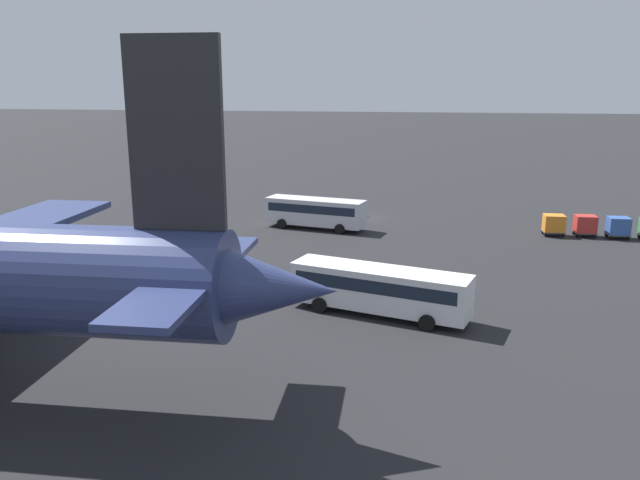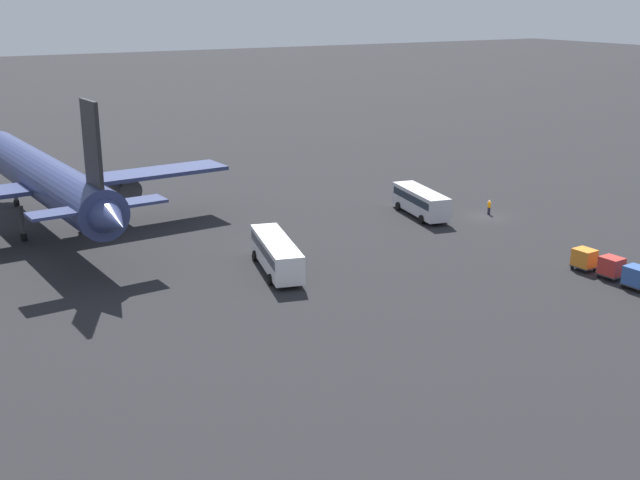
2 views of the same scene
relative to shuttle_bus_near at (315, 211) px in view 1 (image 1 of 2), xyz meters
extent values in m
plane|color=#232326|center=(-4.04, -6.50, -1.84)|extent=(600.00, 600.00, 0.00)
cone|color=navy|center=(-5.82, 37.71, 4.29)|extent=(6.42, 4.67, 4.25)
cube|color=navy|center=(13.49, 27.91, 3.70)|extent=(6.18, 17.85, 0.44)
cube|color=#262628|center=(-2.50, 37.95, 10.43)|extent=(3.83, 0.63, 7.55)
cube|color=navy|center=(-2.88, 37.92, 4.77)|extent=(3.52, 12.43, 0.28)
cube|color=silver|center=(0.00, 0.00, -0.09)|extent=(10.49, 4.52, 2.61)
cube|color=#192333|center=(0.00, 0.00, 0.37)|extent=(9.70, 4.41, 0.84)
cylinder|color=black|center=(3.36, 0.78, -1.34)|extent=(1.04, 0.48, 1.00)
cylinder|color=black|center=(2.84, -1.96, -1.34)|extent=(1.04, 0.48, 1.00)
cylinder|color=black|center=(-2.84, 1.96, -1.34)|extent=(1.04, 0.48, 1.00)
cylinder|color=black|center=(-3.36, -0.78, -1.34)|extent=(1.04, 0.48, 1.00)
cube|color=white|center=(-9.11, 23.45, -0.11)|extent=(11.73, 5.38, 2.57)
cube|color=#192333|center=(-9.11, 23.45, 0.34)|extent=(10.85, 5.19, 0.82)
cylinder|color=black|center=(-5.34, 23.89, -1.34)|extent=(1.04, 0.54, 1.00)
cylinder|color=black|center=(-6.02, 21.24, -1.34)|extent=(1.04, 0.54, 1.00)
cylinder|color=black|center=(-12.21, 25.65, -1.34)|extent=(1.04, 0.54, 1.00)
cylinder|color=black|center=(-12.89, 23.00, -1.34)|extent=(1.04, 0.54, 1.00)
cylinder|color=#1E1E2D|center=(-3.54, -7.35, -1.42)|extent=(0.32, 0.32, 0.85)
cylinder|color=orange|center=(-3.54, -7.35, -0.67)|extent=(0.38, 0.38, 0.65)
sphere|color=tan|center=(-3.54, -7.35, -0.22)|extent=(0.24, 0.24, 0.24)
cylinder|color=black|center=(-31.27, -2.07, -1.66)|extent=(0.37, 0.15, 0.36)
cube|color=#38383D|center=(-29.16, -1.53, -1.43)|extent=(2.11, 1.82, 0.10)
cube|color=#33569E|center=(-29.16, -1.53, -0.58)|extent=(2.01, 1.73, 1.60)
cylinder|color=black|center=(-28.44, -0.84, -1.66)|extent=(0.37, 0.15, 0.36)
cylinder|color=black|center=(-28.35, -2.12, -1.66)|extent=(0.37, 0.15, 0.36)
cylinder|color=black|center=(-29.96, -0.95, -1.66)|extent=(0.37, 0.15, 0.36)
cylinder|color=black|center=(-29.87, -2.22, -1.66)|extent=(0.37, 0.15, 0.36)
cube|color=#38383D|center=(-26.24, -1.78, -1.43)|extent=(2.11, 1.82, 0.10)
cube|color=#B72D28|center=(-26.24, -1.78, -0.58)|extent=(2.01, 1.73, 1.60)
cylinder|color=black|center=(-25.53, -1.09, -1.66)|extent=(0.37, 0.15, 0.36)
cylinder|color=black|center=(-25.44, -2.36, -1.66)|extent=(0.37, 0.15, 0.36)
cylinder|color=black|center=(-27.04, -1.19, -1.66)|extent=(0.37, 0.15, 0.36)
cylinder|color=black|center=(-26.95, -2.47, -1.66)|extent=(0.37, 0.15, 0.36)
cube|color=#38383D|center=(-23.32, -1.50, -1.43)|extent=(2.11, 1.82, 0.10)
cube|color=orange|center=(-23.32, -1.50, -0.58)|extent=(2.01, 1.73, 1.60)
cylinder|color=black|center=(-22.61, -0.81, -1.66)|extent=(0.37, 0.15, 0.36)
cylinder|color=black|center=(-22.52, -2.08, -1.66)|extent=(0.37, 0.15, 0.36)
cylinder|color=black|center=(-24.12, -0.91, -1.66)|extent=(0.37, 0.15, 0.36)
cylinder|color=black|center=(-24.03, -2.19, -1.66)|extent=(0.37, 0.15, 0.36)
camera|label=1|loc=(-12.96, 60.87, 12.24)|focal=35.00mm
camera|label=2|loc=(-72.44, 55.23, 22.74)|focal=45.00mm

